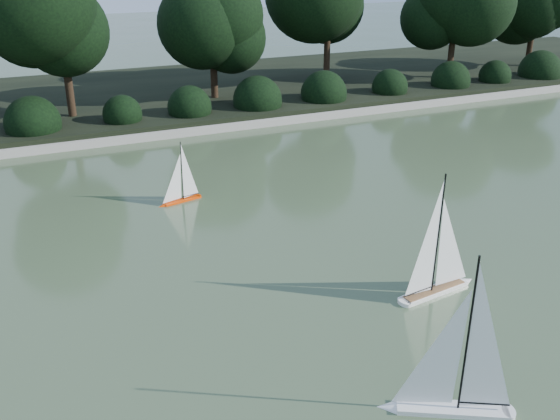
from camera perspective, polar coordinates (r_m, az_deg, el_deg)
name	(u,v)px	position (r m, az deg, el deg)	size (l,w,h in m)	color
ground	(429,307)	(8.39, 13.45, -8.63)	(80.00, 80.00, 0.00)	#3A4A2C
pond_coping	(208,129)	(15.80, -6.56, 7.39)	(40.00, 0.35, 0.18)	gray
far_bank	(167,94)	(19.53, -10.33, 10.36)	(40.00, 8.00, 0.30)	black
tree_line	(219,12)	(18.01, -5.60, 17.60)	(26.31, 3.93, 4.39)	black
shrub_hedge	(197,107)	(16.55, -7.61, 9.33)	(29.10, 1.10, 1.10)	black
sailboat_white_a	(444,387)	(6.60, 14.79, -15.38)	(1.28, 0.84, 1.88)	white
sailboat_white_b	(441,273)	(8.64, 14.54, -5.56)	(1.35, 0.38, 1.83)	white
sailboat_orange	(178,192)	(11.44, -9.30, 1.59)	(0.88, 0.33, 1.20)	#F83E04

